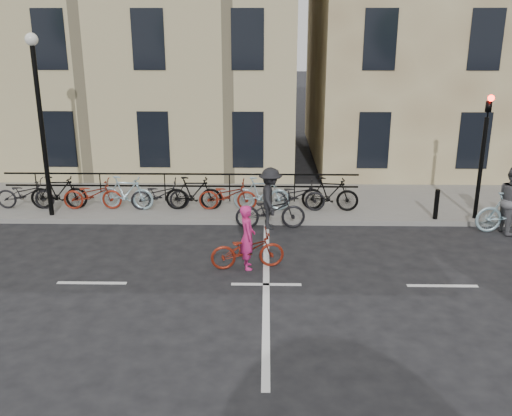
{
  "coord_description": "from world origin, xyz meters",
  "views": [
    {
      "loc": [
        -0.01,
        -11.81,
        5.69
      ],
      "look_at": [
        -0.28,
        2.26,
        1.1
      ],
      "focal_mm": 40.0,
      "sensor_mm": 36.0,
      "label": 1
    }
  ],
  "objects_px": {
    "cyclist_dark": "(270,205)",
    "traffic_light": "(484,142)",
    "lamp_post": "(39,104)",
    "cyclist_grey": "(512,206)",
    "cyclist_pink": "(247,246)"
  },
  "relations": [
    {
      "from": "cyclist_grey",
      "to": "cyclist_dark",
      "type": "height_order",
      "value": "cyclist_grey"
    },
    {
      "from": "traffic_light",
      "to": "cyclist_dark",
      "type": "height_order",
      "value": "traffic_light"
    },
    {
      "from": "lamp_post",
      "to": "cyclist_grey",
      "type": "distance_m",
      "value": 13.69
    },
    {
      "from": "traffic_light",
      "to": "cyclist_pink",
      "type": "distance_m",
      "value": 7.71
    },
    {
      "from": "traffic_light",
      "to": "cyclist_dark",
      "type": "xyz_separation_m",
      "value": [
        -6.09,
        -0.56,
        -1.75
      ]
    },
    {
      "from": "cyclist_pink",
      "to": "cyclist_grey",
      "type": "height_order",
      "value": "cyclist_grey"
    },
    {
      "from": "cyclist_pink",
      "to": "cyclist_grey",
      "type": "relative_size",
      "value": 0.94
    },
    {
      "from": "traffic_light",
      "to": "cyclist_pink",
      "type": "xyz_separation_m",
      "value": [
        -6.66,
        -3.4,
        -1.9
      ]
    },
    {
      "from": "traffic_light",
      "to": "lamp_post",
      "type": "relative_size",
      "value": 0.74
    },
    {
      "from": "cyclist_dark",
      "to": "traffic_light",
      "type": "bearing_deg",
      "value": -87.68
    },
    {
      "from": "traffic_light",
      "to": "cyclist_dark",
      "type": "distance_m",
      "value": 6.36
    },
    {
      "from": "traffic_light",
      "to": "cyclist_grey",
      "type": "xyz_separation_m",
      "value": [
        0.69,
        -0.78,
        -1.68
      ]
    },
    {
      "from": "traffic_light",
      "to": "lamp_post",
      "type": "bearing_deg",
      "value": 179.73
    },
    {
      "from": "lamp_post",
      "to": "cyclist_dark",
      "type": "distance_m",
      "value": 7.2
    },
    {
      "from": "traffic_light",
      "to": "cyclist_dark",
      "type": "relative_size",
      "value": 1.9
    }
  ]
}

